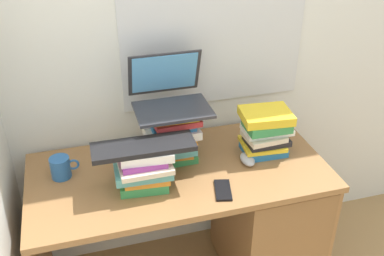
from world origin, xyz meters
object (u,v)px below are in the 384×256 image
object	(u,v)px
book_stack_tall	(172,135)
book_stack_side	(265,132)
computer_mouse	(247,159)
laptop	(169,94)
keyboard	(143,147)
book_stack_keyboard_riser	(144,166)
cell_phone	(223,190)
desk	(246,216)
mug	(61,167)

from	to	relation	value
book_stack_tall	book_stack_side	size ratio (longest dim) A/B	1.01
book_stack_tall	computer_mouse	xyz separation A→B (m)	(0.32, -0.13, -0.10)
laptop	keyboard	size ratio (longest dim) A/B	0.78
book_stack_keyboard_riser	book_stack_side	xyz separation A→B (m)	(0.59, 0.10, 0.02)
cell_phone	desk	bearing A→B (deg)	55.34
keyboard	computer_mouse	bearing A→B (deg)	5.91
book_stack_keyboard_riser	mug	world-z (taller)	book_stack_keyboard_riser
book_stack_side	keyboard	bearing A→B (deg)	-170.30
desk	book_stack_side	size ratio (longest dim) A/B	5.44
book_stack_keyboard_riser	computer_mouse	distance (m)	0.49
laptop	mug	bearing A→B (deg)	-172.72
book_stack_tall	book_stack_keyboard_riser	size ratio (longest dim) A/B	0.98
laptop	keyboard	bearing A→B (deg)	-125.81
book_stack_keyboard_riser	laptop	bearing A→B (deg)	53.68
computer_mouse	book_stack_tall	bearing A→B (deg)	157.77
mug	cell_phone	size ratio (longest dim) A/B	0.92
book_stack_tall	computer_mouse	distance (m)	0.36
computer_mouse	cell_phone	size ratio (longest dim) A/B	0.76
desk	cell_phone	world-z (taller)	cell_phone
laptop	cell_phone	xyz separation A→B (m)	(0.14, -0.35, -0.30)
book_stack_tall	laptop	distance (m)	0.19
computer_mouse	cell_phone	bearing A→B (deg)	-136.63
desk	mug	bearing A→B (deg)	172.10
mug	computer_mouse	bearing A→B (deg)	-8.59
mug	keyboard	bearing A→B (deg)	-25.65
book_stack_side	cell_phone	world-z (taller)	book_stack_side
book_stack_tall	computer_mouse	world-z (taller)	book_stack_tall
laptop	book_stack_side	bearing A→B (deg)	-16.72
book_stack_side	mug	world-z (taller)	book_stack_side
desk	computer_mouse	distance (m)	0.35
desk	book_stack_side	xyz separation A→B (m)	(0.09, 0.05, 0.44)
desk	cell_phone	distance (m)	0.42
book_stack_keyboard_riser	mug	distance (m)	0.38
computer_mouse	mug	bearing A→B (deg)	171.41
book_stack_tall	laptop	world-z (taller)	laptop
book_stack_keyboard_riser	laptop	distance (m)	0.35
laptop	computer_mouse	distance (m)	0.46
laptop	mug	world-z (taller)	laptop
keyboard	book_stack_tall	bearing A→B (deg)	47.89
laptop	computer_mouse	xyz separation A→B (m)	(0.32, -0.19, -0.28)
cell_phone	keyboard	bearing A→B (deg)	170.93
desk	cell_phone	xyz separation A→B (m)	(-0.20, -0.17, 0.33)
mug	cell_phone	world-z (taller)	mug
book_stack_side	laptop	xyz separation A→B (m)	(-0.42, 0.13, 0.19)
cell_phone	laptop	bearing A→B (deg)	125.08
keyboard	desk	bearing A→B (deg)	6.58
computer_mouse	laptop	bearing A→B (deg)	149.16
keyboard	mug	distance (m)	0.40
laptop	mug	size ratio (longest dim) A/B	2.64
book_stack_tall	desk	bearing A→B (deg)	-19.98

